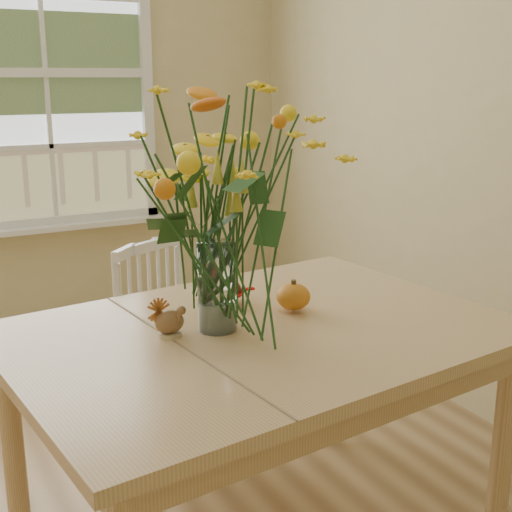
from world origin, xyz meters
TOP-DOWN VIEW (x-y plane):
  - dining_table at (0.65, -0.04)m, footprint 1.58×1.20m
  - windsor_chair at (0.64, 0.74)m, footprint 0.52×0.52m
  - flower_vase at (0.53, 0.01)m, footprint 0.56×0.56m
  - pumpkin at (0.82, 0.05)m, footprint 0.11×0.11m
  - turkey_figurine at (0.38, 0.03)m, footprint 0.09×0.07m
  - dark_gourd at (0.67, 0.22)m, footprint 0.13×0.09m

SIDE VIEW (x-z plane):
  - windsor_chair at x=0.64m, z-range 0.06..0.92m
  - dining_table at x=0.65m, z-range 0.30..1.09m
  - dark_gourd at x=0.67m, z-range 0.79..0.87m
  - pumpkin at x=0.82m, z-range 0.79..0.88m
  - turkey_figurine at x=0.38m, z-range 0.78..0.89m
  - flower_vase at x=0.53m, z-range 0.86..1.52m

